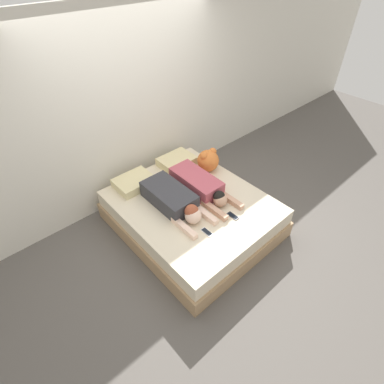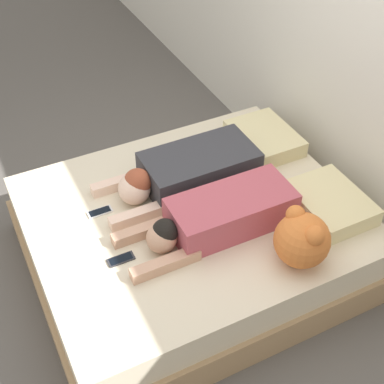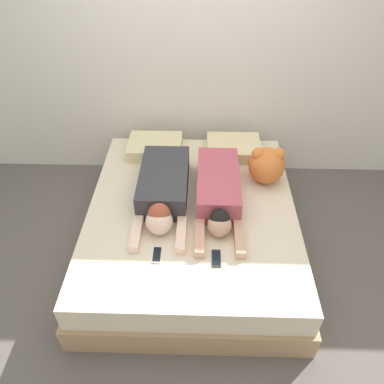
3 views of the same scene
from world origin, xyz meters
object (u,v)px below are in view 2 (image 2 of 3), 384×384
pillow_head_left (264,138)px  pillow_head_right (330,203)px  cell_phone_left (100,212)px  cell_phone_right (121,259)px  person_left (186,172)px  plush_toy (302,239)px  bed (192,236)px  person_right (218,216)px

pillow_head_left → pillow_head_right: size_ratio=1.00×
cell_phone_left → pillow_head_left: bearing=96.3°
pillow_head_right → cell_phone_right: (-0.19, -1.30, -0.05)m
person_left → plush_toy: (0.86, 0.28, 0.06)m
person_left → cell_phone_right: person_left is taller
bed → pillow_head_right: bearing=63.7°
person_right → cell_phone_right: (-0.03, -0.61, -0.10)m
bed → pillow_head_left: bearing=116.3°
pillow_head_right → person_left: person_left is taller
person_left → cell_phone_left: person_left is taller
bed → plush_toy: 0.82m
pillow_head_right → cell_phone_left: (-0.61, -1.28, -0.05)m
bed → plush_toy: (0.63, 0.36, 0.40)m
pillow_head_right → cell_phone_left: bearing=-115.5°
pillow_head_right → person_right: size_ratio=0.47×
person_right → bed: bearing=-162.8°
pillow_head_left → cell_phone_right: bearing=-66.6°
pillow_head_right → cell_phone_left: size_ratio=3.27×
pillow_head_left → person_right: 0.91m
bed → cell_phone_left: cell_phone_left is taller
bed → person_left: (-0.24, 0.07, 0.34)m
cell_phone_right → person_right: bearing=87.6°
bed → plush_toy: bearing=29.6°
pillow_head_right → person_right: bearing=-103.4°
person_right → cell_phone_right: bearing=-92.4°
pillow_head_left → pillow_head_right: bearing=0.0°
bed → person_right: (0.21, 0.07, 0.34)m
bed → cell_phone_right: (0.19, -0.54, 0.24)m
pillow_head_left → person_left: size_ratio=0.48×
person_left → cell_phone_right: 0.75m
bed → cell_phone_left: 0.62m
pillow_head_left → pillow_head_right: 0.75m
person_right → cell_phone_left: bearing=-127.3°
pillow_head_left → cell_phone_left: (0.14, -1.28, -0.05)m
person_right → plush_toy: 0.51m
pillow_head_right → cell_phone_right: pillow_head_right is taller
person_right → cell_phone_right: person_right is taller
pillow_head_right → plush_toy: 0.49m
bed → person_right: person_right is taller
pillow_head_right → cell_phone_left: 1.42m
pillow_head_right → bed: bearing=-116.3°
person_left → person_right: (0.45, -0.01, -0.00)m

